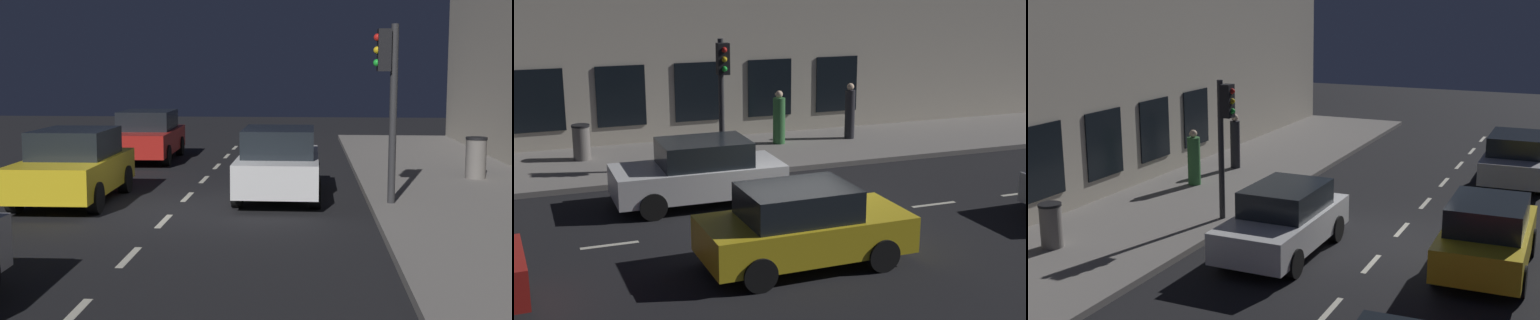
# 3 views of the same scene
# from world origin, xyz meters

# --- Properties ---
(ground_plane) EXTENTS (60.00, 60.00, 0.00)m
(ground_plane) POSITION_xyz_m (0.00, 0.00, 0.00)
(ground_plane) COLOR black
(sidewalk) EXTENTS (4.50, 32.00, 0.15)m
(sidewalk) POSITION_xyz_m (6.25, 0.00, 0.07)
(sidewalk) COLOR gray
(sidewalk) RESTS_ON ground
(building_facade) EXTENTS (0.65, 32.00, 7.65)m
(building_facade) POSITION_xyz_m (8.80, -0.00, 3.81)
(building_facade) COLOR beige
(building_facade) RESTS_ON ground
(lane_centre_line) EXTENTS (0.12, 27.20, 0.01)m
(lane_centre_line) POSITION_xyz_m (0.00, -1.00, 0.00)
(lane_centre_line) COLOR beige
(lane_centre_line) RESTS_ON ground
(traffic_light) EXTENTS (0.50, 0.32, 3.62)m
(traffic_light) POSITION_xyz_m (4.32, 0.42, 2.59)
(traffic_light) COLOR #2D2D30
(traffic_light) RESTS_ON sidewalk
(parked_car_0) EXTENTS (2.01, 4.39, 1.58)m
(parked_car_0) POSITION_xyz_m (-2.05, -7.25, 0.79)
(parked_car_0) COLOR #B7B7BC
(parked_car_0) RESTS_ON ground
(parked_car_1) EXTENTS (1.92, 4.03, 1.58)m
(parked_car_1) POSITION_xyz_m (-2.35, 0.87, 0.79)
(parked_car_1) COLOR gold
(parked_car_1) RESTS_ON ground
(parked_car_3) EXTENTS (1.87, 4.08, 1.58)m
(parked_car_3) POSITION_xyz_m (2.07, 1.71, 0.79)
(parked_car_3) COLOR silver
(parked_car_3) RESTS_ON ground
(pedestrian_0) EXTENTS (0.46, 0.46, 1.84)m
(pedestrian_0) POSITION_xyz_m (6.77, -4.69, 1.02)
(pedestrian_0) COLOR #232328
(pedestrian_0) RESTS_ON sidewalk
(pedestrian_1) EXTENTS (0.50, 0.50, 1.71)m
(pedestrian_1) POSITION_xyz_m (6.89, -2.23, 0.93)
(pedestrian_1) COLOR #336B38
(pedestrian_1) RESTS_ON sidewalk
(trash_bin) EXTENTS (0.53, 0.53, 1.04)m
(trash_bin) POSITION_xyz_m (6.94, 3.96, 0.67)
(trash_bin) COLOR slate
(trash_bin) RESTS_ON sidewalk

